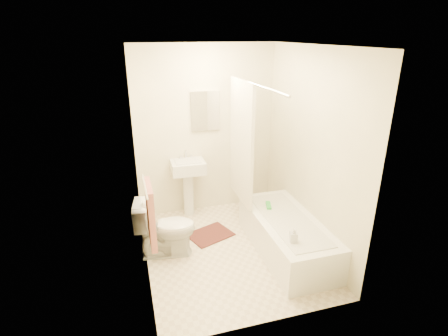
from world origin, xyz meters
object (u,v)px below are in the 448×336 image
object	(u,v)px
bath_mat	(210,235)
soap_bottle	(294,235)
bathtub	(286,235)
toilet	(166,228)
sink	(188,186)

from	to	relation	value
bath_mat	soap_bottle	world-z (taller)	soap_bottle
bathtub	bath_mat	distance (m)	1.03
toilet	bath_mat	distance (m)	0.73
bath_mat	soap_bottle	xyz separation A→B (m)	(0.65, -1.06, 0.52)
bath_mat	soap_bottle	size ratio (longest dim) A/B	3.21
toilet	sink	xyz separation A→B (m)	(0.45, 0.91, 0.11)
bathtub	sink	bearing A→B (deg)	127.25
toilet	bath_mat	xyz separation A→B (m)	(0.60, 0.25, -0.34)
sink	bathtub	xyz separation A→B (m)	(0.96, -1.26, -0.24)
bathtub	bath_mat	world-z (taller)	bathtub
bathtub	toilet	bearing A→B (deg)	165.88
sink	soap_bottle	xyz separation A→B (m)	(0.80, -1.72, 0.07)
bath_mat	soap_bottle	bearing A→B (deg)	-58.41
bathtub	soap_bottle	xyz separation A→B (m)	(-0.16, -0.46, 0.30)
bath_mat	toilet	bearing A→B (deg)	-157.74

